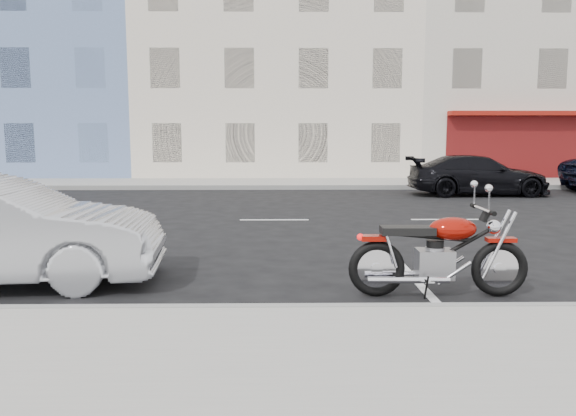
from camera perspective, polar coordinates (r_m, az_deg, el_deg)
ground at (r=13.19m, az=7.32°, el=-1.19°), size 120.00×120.00×0.00m
sidewalk_far at (r=21.91m, az=-9.05°, el=2.49°), size 80.00×3.40×0.15m
curb_far at (r=20.24m, az=-9.74°, el=2.06°), size 80.00×0.12×0.16m
bldg_blue at (r=31.94m, az=-24.02°, el=15.09°), size 12.00×12.00×13.00m
bldg_cream at (r=29.44m, az=-1.12°, el=14.95°), size 12.00×12.00×11.50m
bldg_corner at (r=32.19m, az=23.55°, el=14.60°), size 14.00×12.00×12.50m
motorcycle at (r=7.41m, az=20.94°, el=-4.60°), size 2.22×0.73×1.11m
car_far at (r=19.22m, az=18.73°, el=3.17°), size 4.46×1.83×1.29m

